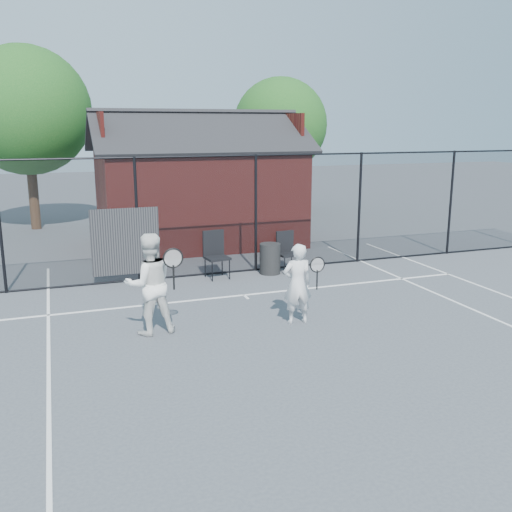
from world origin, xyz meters
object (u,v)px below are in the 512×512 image
object	(u,v)px
chair_right	(288,253)
waste_bin	(270,259)
player_back	(150,284)
chair_left	(217,256)
player_front	(297,284)
clubhouse	(198,193)

from	to	relation	value
chair_right	waste_bin	distance (m)	0.51
player_back	chair_left	xyz separation A→B (m)	(2.18, 3.26, -0.35)
chair_left	chair_right	bearing A→B (deg)	-7.01
player_front	player_back	size ratio (longest dim) A/B	0.84
player_back	clubhouse	bearing A→B (deg)	69.72
chair_left	waste_bin	bearing A→B (deg)	-7.01
player_back	chair_left	size ratio (longest dim) A/B	1.61
player_front	chair_left	bearing A→B (deg)	98.40
clubhouse	player_back	size ratio (longest dim) A/B	3.52
clubhouse	chair_left	size ratio (longest dim) A/B	5.67
player_back	chair_right	size ratio (longest dim) A/B	1.81
player_back	waste_bin	size ratio (longest dim) A/B	2.38
clubhouse	chair_left	xyz separation A→B (m)	(-0.65, -4.40, -1.03)
clubhouse	chair_right	xyz separation A→B (m)	(1.24, -4.40, -1.10)
clubhouse	player_back	bearing A→B (deg)	-110.28
player_back	chair_left	bearing A→B (deg)	56.25
player_back	waste_bin	distance (m)	4.87
waste_bin	clubhouse	bearing A→B (deg)	99.58
player_back	player_front	bearing A→B (deg)	-8.37
clubhouse	player_back	world-z (taller)	clubhouse
player_back	chair_right	distance (m)	5.23
player_front	chair_left	distance (m)	3.71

